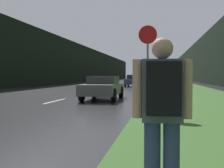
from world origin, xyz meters
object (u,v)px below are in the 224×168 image
at_px(hitchhiker_with_backpack, 162,111).
at_px(car_passing_near, 103,87).
at_px(stop_sign, 148,60).
at_px(car_passing_far, 134,81).

xyz_separation_m(hitchhiker_with_backpack, car_passing_near, (-3.14, 12.32, -0.30)).
xyz_separation_m(stop_sign, car_passing_far, (-2.67, 23.69, -1.14)).
distance_m(stop_sign, car_passing_near, 5.93).
relative_size(stop_sign, hitchhiker_with_backpack, 1.81).
bearing_deg(stop_sign, hitchhiker_with_backpack, -86.27).
height_order(stop_sign, hitchhiker_with_backpack, stop_sign).
height_order(hitchhiker_with_backpack, car_passing_near, hitchhiker_with_backpack).
bearing_deg(car_passing_near, stop_sign, 117.31).
xyz_separation_m(hitchhiker_with_backpack, car_passing_far, (-3.14, 30.84, -0.26)).
bearing_deg(hitchhiker_with_backpack, car_passing_far, 92.88).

